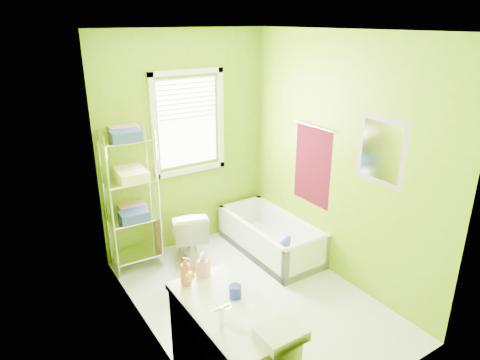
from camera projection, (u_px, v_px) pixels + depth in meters
ground at (253, 299)px, 4.38m from camera, size 2.90×2.90×0.00m
room_envelope at (254, 155)px, 3.83m from camera, size 2.14×2.94×2.62m
window at (188, 117)px, 4.95m from camera, size 0.92×0.05×1.22m
door at (208, 303)px, 2.72m from camera, size 0.09×0.80×2.00m
right_wall_decor at (337, 160)px, 4.42m from camera, size 0.04×1.48×1.17m
bathtub at (272, 241)px, 5.21m from camera, size 0.65×1.40×0.45m
toilet at (188, 235)px, 4.94m from camera, size 0.56×0.76×0.69m
vanity at (231, 348)px, 3.14m from camera, size 0.53×1.09×1.01m
wire_shelf_unit at (132, 185)px, 4.64m from camera, size 0.56×0.45×1.63m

